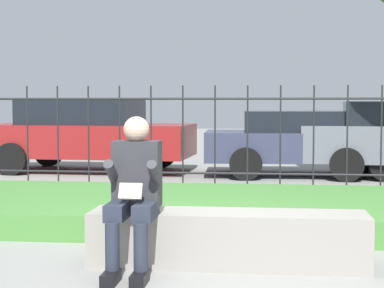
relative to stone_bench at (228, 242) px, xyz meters
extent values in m
plane|color=gray|center=(-0.19, 0.00, -0.20)|extent=(60.00, 60.00, 0.00)
cube|color=gray|center=(0.00, 0.00, 0.03)|extent=(2.31, 0.51, 0.45)
cube|color=slate|center=(0.00, 0.00, -0.16)|extent=(2.22, 0.47, 0.08)
cube|color=black|center=(-0.84, -0.65, -0.16)|extent=(0.11, 0.26, 0.09)
cylinder|color=#282D3D|center=(-0.84, -0.59, 0.07)|extent=(0.11, 0.11, 0.36)
cube|color=#282D3D|center=(-0.84, -0.38, 0.31)|extent=(0.15, 0.42, 0.13)
cube|color=black|center=(-0.62, -0.65, -0.16)|extent=(0.11, 0.26, 0.09)
cylinder|color=#282D3D|center=(-0.62, -0.59, 0.07)|extent=(0.11, 0.11, 0.36)
cube|color=#282D3D|center=(-0.62, -0.38, 0.31)|extent=(0.15, 0.42, 0.13)
cube|color=#333338|center=(-0.73, -0.17, 0.58)|extent=(0.38, 0.24, 0.54)
sphere|color=#DBB293|center=(-0.73, -0.19, 0.95)|extent=(0.21, 0.21, 0.21)
cylinder|color=#333338|center=(-0.91, -0.33, 0.60)|extent=(0.08, 0.29, 0.24)
cylinder|color=#333338|center=(-0.56, -0.33, 0.60)|extent=(0.08, 0.29, 0.24)
cube|color=beige|center=(-0.73, -0.43, 0.47)|extent=(0.18, 0.09, 0.13)
cube|color=#4C893D|center=(-0.19, 2.08, -0.07)|extent=(9.69, 2.75, 0.26)
cylinder|color=#232326|center=(-0.19, 4.16, 0.12)|extent=(7.69, 0.03, 0.03)
cylinder|color=#232326|center=(-0.19, 4.16, 1.23)|extent=(7.69, 0.03, 0.03)
cylinder|color=#232326|center=(-3.31, 4.16, 0.61)|extent=(0.02, 0.02, 1.63)
cylinder|color=#232326|center=(-2.83, 4.16, 0.61)|extent=(0.02, 0.02, 1.63)
cylinder|color=#232326|center=(-2.35, 4.16, 0.61)|extent=(0.02, 0.02, 1.63)
cylinder|color=#232326|center=(-1.87, 4.16, 0.61)|extent=(0.02, 0.02, 1.63)
cylinder|color=#232326|center=(-1.39, 4.16, 0.61)|extent=(0.02, 0.02, 1.63)
cylinder|color=#232326|center=(-0.91, 4.16, 0.61)|extent=(0.02, 0.02, 1.63)
cylinder|color=#232326|center=(-0.43, 4.16, 0.61)|extent=(0.02, 0.02, 1.63)
cylinder|color=#232326|center=(0.05, 4.16, 0.61)|extent=(0.02, 0.02, 1.63)
cylinder|color=#232326|center=(0.53, 4.16, 0.61)|extent=(0.02, 0.02, 1.63)
cylinder|color=#232326|center=(1.01, 4.16, 0.61)|extent=(0.02, 0.02, 1.63)
cylinder|color=#232326|center=(1.49, 4.16, 0.61)|extent=(0.02, 0.02, 1.63)
cylinder|color=#232326|center=(1.97, 4.16, 0.61)|extent=(0.02, 0.02, 1.63)
cylinder|color=black|center=(1.73, 6.05, 0.10)|extent=(0.61, 0.25, 0.60)
cylinder|color=black|center=(1.86, 7.69, 0.10)|extent=(0.61, 0.25, 0.60)
cube|color=maroon|center=(-3.18, 7.23, 0.43)|extent=(4.15, 2.07, 0.64)
cube|color=black|center=(-3.34, 7.24, 1.00)|extent=(2.31, 1.74, 0.50)
cylinder|color=black|center=(-1.98, 6.26, 0.11)|extent=(0.63, 0.24, 0.62)
cylinder|color=black|center=(-1.88, 8.06, 0.11)|extent=(0.63, 0.24, 0.62)
cylinder|color=black|center=(-4.49, 6.41, 0.11)|extent=(0.63, 0.24, 0.62)
cylinder|color=black|center=(-4.38, 8.20, 0.11)|extent=(0.63, 0.24, 0.62)
cube|color=#383D56|center=(1.16, 6.94, 0.36)|extent=(4.00, 1.83, 0.54)
cube|color=black|center=(1.00, 6.94, 0.83)|extent=(2.22, 1.56, 0.38)
cylinder|color=black|center=(2.34, 7.81, 0.09)|extent=(0.59, 0.22, 0.59)
cylinder|color=black|center=(-0.03, 6.07, 0.09)|extent=(0.59, 0.22, 0.59)
cylinder|color=black|center=(-0.10, 7.71, 0.09)|extent=(0.59, 0.22, 0.59)
camera|label=1|loc=(0.30, -5.30, 1.15)|focal=60.00mm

